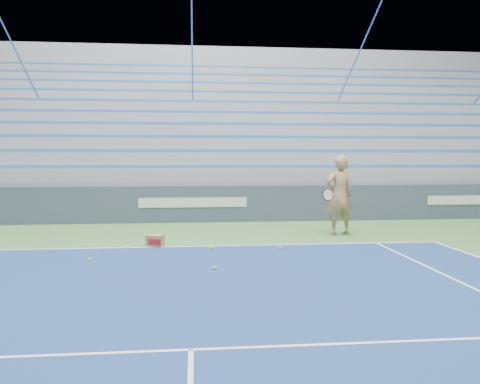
# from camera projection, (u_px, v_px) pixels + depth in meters

# --- Properties ---
(sponsor_barrier) EXTENTS (30.00, 0.32, 1.10)m
(sponsor_barrier) POSITION_uv_depth(u_px,v_px,m) (193.00, 204.00, 14.03)
(sponsor_barrier) COLOR #3D475D
(sponsor_barrier) RESTS_ON ground
(bleachers) EXTENTS (31.00, 9.15, 7.30)m
(bleachers) POSITION_uv_depth(u_px,v_px,m) (193.00, 148.00, 19.58)
(bleachers) COLOR #999BA1
(bleachers) RESTS_ON ground
(tennis_player) EXTENTS (1.00, 0.91, 1.98)m
(tennis_player) POSITION_uv_depth(u_px,v_px,m) (339.00, 195.00, 11.68)
(tennis_player) COLOR tan
(tennis_player) RESTS_ON ground
(ball_box) EXTENTS (0.40, 0.35, 0.26)m
(ball_box) POSITION_uv_depth(u_px,v_px,m) (155.00, 241.00, 10.12)
(ball_box) COLOR #957348
(ball_box) RESTS_ON ground
(tennis_ball_0) EXTENTS (0.07, 0.07, 0.07)m
(tennis_ball_0) POSITION_uv_depth(u_px,v_px,m) (128.00, 246.00, 10.00)
(tennis_ball_0) COLOR #A9D72B
(tennis_ball_0) RESTS_ON ground
(tennis_ball_1) EXTENTS (0.07, 0.07, 0.07)m
(tennis_ball_1) POSITION_uv_depth(u_px,v_px,m) (90.00, 259.00, 8.71)
(tennis_ball_1) COLOR #A9D72B
(tennis_ball_1) RESTS_ON ground
(tennis_ball_2) EXTENTS (0.07, 0.07, 0.07)m
(tennis_ball_2) POSITION_uv_depth(u_px,v_px,m) (215.00, 268.00, 8.02)
(tennis_ball_2) COLOR #A9D72B
(tennis_ball_2) RESTS_ON ground
(tennis_ball_3) EXTENTS (0.07, 0.07, 0.07)m
(tennis_ball_3) POSITION_uv_depth(u_px,v_px,m) (280.00, 248.00, 9.83)
(tennis_ball_3) COLOR #A9D72B
(tennis_ball_3) RESTS_ON ground
(tennis_ball_4) EXTENTS (0.07, 0.07, 0.07)m
(tennis_ball_4) POSITION_uv_depth(u_px,v_px,m) (212.00, 248.00, 9.80)
(tennis_ball_4) COLOR #A9D72B
(tennis_ball_4) RESTS_ON ground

